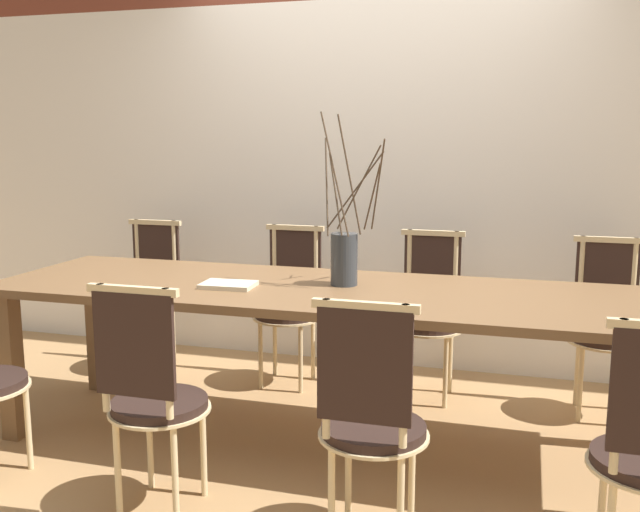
{
  "coord_description": "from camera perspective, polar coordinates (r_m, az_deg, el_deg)",
  "views": [
    {
      "loc": [
        0.92,
        -3.14,
        1.49
      ],
      "look_at": [
        0.0,
        0.0,
        0.93
      ],
      "focal_mm": 40.0,
      "sensor_mm": 36.0,
      "label": 1
    }
  ],
  "objects": [
    {
      "name": "chair_near_center",
      "position": [
        2.59,
        4.1,
        -12.68
      ],
      "size": [
        0.41,
        0.41,
        0.94
      ],
      "color": "black",
      "rests_on": "ground_plane"
    },
    {
      "name": "chair_far_leftend",
      "position": [
        4.67,
        -13.55,
        -2.74
      ],
      "size": [
        0.41,
        0.41,
        0.94
      ],
      "rotation": [
        0.0,
        0.0,
        3.14
      ],
      "color": "black",
      "rests_on": "ground_plane"
    },
    {
      "name": "chair_near_left",
      "position": [
        2.88,
        -13.26,
        -10.54
      ],
      "size": [
        0.41,
        0.41,
        0.94
      ],
      "color": "black",
      "rests_on": "ground_plane"
    },
    {
      "name": "dining_table",
      "position": [
        3.37,
        0.0,
        -3.94
      ],
      "size": [
        3.15,
        0.94,
        0.78
      ],
      "color": "brown",
      "rests_on": "ground_plane"
    },
    {
      "name": "wall_rear",
      "position": [
        4.56,
        4.75,
        11.1
      ],
      "size": [
        12.0,
        0.06,
        3.2
      ],
      "color": "white",
      "rests_on": "ground_plane"
    },
    {
      "name": "chair_far_left",
      "position": [
        4.28,
        -2.45,
        -3.59
      ],
      "size": [
        0.41,
        0.41,
        0.94
      ],
      "rotation": [
        0.0,
        0.0,
        3.14
      ],
      "color": "black",
      "rests_on": "ground_plane"
    },
    {
      "name": "ground_plane",
      "position": [
        3.6,
        0.0,
        -14.71
      ],
      "size": [
        16.0,
        16.0,
        0.0
      ],
      "primitive_type": "plane",
      "color": "#A87F51"
    },
    {
      "name": "vase_centerpiece",
      "position": [
        3.38,
        1.97,
        0.07
      ],
      "size": [
        0.34,
        0.32,
        0.81
      ],
      "color": "#33383D",
      "rests_on": "dining_table"
    },
    {
      "name": "chair_far_center",
      "position": [
        4.1,
        8.68,
        -4.31
      ],
      "size": [
        0.41,
        0.41,
        0.94
      ],
      "rotation": [
        0.0,
        0.0,
        3.14
      ],
      "color": "black",
      "rests_on": "ground_plane"
    },
    {
      "name": "chair_far_right",
      "position": [
        4.09,
        21.93,
        -4.94
      ],
      "size": [
        0.41,
        0.41,
        0.94
      ],
      "rotation": [
        0.0,
        0.0,
        3.14
      ],
      "color": "black",
      "rests_on": "ground_plane"
    },
    {
      "name": "book_stack",
      "position": [
        3.38,
        -7.35,
        -2.31
      ],
      "size": [
        0.25,
        0.19,
        0.02
      ],
      "color": "beige",
      "rests_on": "dining_table"
    }
  ]
}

